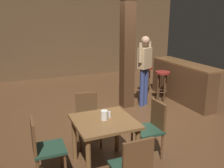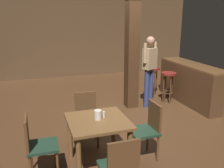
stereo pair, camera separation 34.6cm
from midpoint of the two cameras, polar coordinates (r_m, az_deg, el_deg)
name	(u,v)px [view 1 (the left image)]	position (r m, az deg, el deg)	size (l,w,h in m)	color
ground_plane	(131,120)	(5.47, 2.54, -8.24)	(10.80, 10.80, 0.00)	#4C301C
wall_back	(75,38)	(9.30, -9.47, 10.41)	(8.00, 0.10, 2.80)	brown
pillar	(127,50)	(5.94, 1.85, 7.77)	(0.28, 0.28, 2.80)	#422816
dining_table	(104,129)	(3.66, -4.53, -10.31)	(0.86, 0.86, 0.75)	brown
chair_west	(43,146)	(3.61, -18.17, -13.40)	(0.43, 0.43, 0.89)	#1E3828
chair_east	(151,126)	(4.02, 6.56, -9.58)	(0.42, 0.42, 0.89)	#1E3828
chair_north	(88,116)	(4.40, -7.80, -7.35)	(0.48, 0.48, 0.89)	#1E3828
chair_south	(133,166)	(3.05, 1.40, -18.39)	(0.42, 0.42, 0.89)	#1E3828
napkin_cup	(104,115)	(3.60, -4.57, -7.14)	(0.11, 0.11, 0.14)	silver
salt_shaker	(110,115)	(3.67, -3.29, -7.02)	(0.03, 0.03, 0.09)	silver
standing_person	(145,66)	(6.08, 5.83, 4.08)	(0.45, 0.33, 1.72)	tan
bar_counter	(181,82)	(6.72, 14.19, 0.47)	(0.56, 2.19, 1.00)	brown
bar_stool_near	(162,79)	(6.54, 9.94, 1.17)	(0.38, 0.38, 0.80)	maroon
bar_stool_mid	(146,73)	(7.14, 6.38, 2.40)	(0.38, 0.38, 0.78)	maroon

